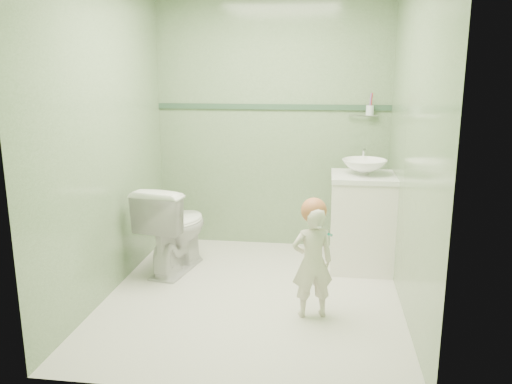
# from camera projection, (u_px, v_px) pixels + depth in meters

# --- Properties ---
(ground) EXTENTS (2.50, 2.50, 0.00)m
(ground) POSITION_uv_depth(u_px,v_px,m) (253.00, 295.00, 3.94)
(ground) COLOR silver
(ground) RESTS_ON ground
(room_shell) EXTENTS (2.50, 2.54, 2.40)m
(room_shell) POSITION_uv_depth(u_px,v_px,m) (253.00, 140.00, 3.66)
(room_shell) COLOR gray
(room_shell) RESTS_ON ground
(trim_stripe) EXTENTS (2.20, 0.02, 0.05)m
(trim_stripe) POSITION_uv_depth(u_px,v_px,m) (272.00, 107.00, 4.82)
(trim_stripe) COLOR #33523D
(trim_stripe) RESTS_ON room_shell
(vanity) EXTENTS (0.52, 0.50, 0.80)m
(vanity) POSITION_uv_depth(u_px,v_px,m) (362.00, 224.00, 4.41)
(vanity) COLOR white
(vanity) RESTS_ON ground
(counter) EXTENTS (0.54, 0.52, 0.04)m
(counter) POSITION_uv_depth(u_px,v_px,m) (364.00, 177.00, 4.31)
(counter) COLOR white
(counter) RESTS_ON vanity
(basin) EXTENTS (0.37, 0.37, 0.13)m
(basin) POSITION_uv_depth(u_px,v_px,m) (364.00, 167.00, 4.29)
(basin) COLOR white
(basin) RESTS_ON counter
(faucet) EXTENTS (0.03, 0.13, 0.18)m
(faucet) POSITION_uv_depth(u_px,v_px,m) (363.00, 154.00, 4.45)
(faucet) COLOR silver
(faucet) RESTS_ON counter
(cup_holder) EXTENTS (0.26, 0.07, 0.21)m
(cup_holder) POSITION_uv_depth(u_px,v_px,m) (369.00, 110.00, 4.65)
(cup_holder) COLOR silver
(cup_holder) RESTS_ON room_shell
(toilet) EXTENTS (0.55, 0.81, 0.76)m
(toilet) POSITION_uv_depth(u_px,v_px,m) (175.00, 227.00, 4.37)
(toilet) COLOR white
(toilet) RESTS_ON ground
(toddler) EXTENTS (0.33, 0.26, 0.79)m
(toddler) POSITION_uv_depth(u_px,v_px,m) (312.00, 262.00, 3.53)
(toddler) COLOR beige
(toddler) RESTS_ON ground
(hair_cap) EXTENTS (0.18, 0.18, 0.18)m
(hair_cap) POSITION_uv_depth(u_px,v_px,m) (314.00, 211.00, 3.47)
(hair_cap) COLOR #B6683F
(hair_cap) RESTS_ON toddler
(teal_toothbrush) EXTENTS (0.11, 0.14, 0.08)m
(teal_toothbrush) POSITION_uv_depth(u_px,v_px,m) (329.00, 234.00, 3.36)
(teal_toothbrush) COLOR #138F79
(teal_toothbrush) RESTS_ON toddler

